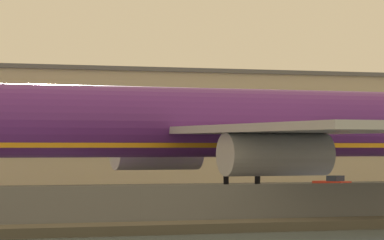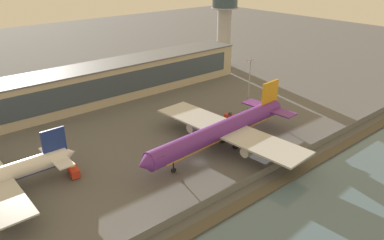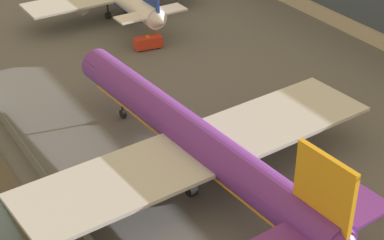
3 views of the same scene
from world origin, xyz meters
name	(u,v)px [view 1 (image 1 of 3)]	position (x,y,z in m)	size (l,w,h in m)	color
ground_plane	(72,211)	(0.00, 0.00, 0.00)	(500.00, 500.00, 0.00)	#565659
shoreline_seawall	(166,228)	(0.00, -20.50, 0.25)	(320.00, 3.00, 0.50)	#474238
perimeter_fence	(140,206)	(0.00, -16.00, 1.13)	(280.00, 0.10, 2.26)	slate
cargo_jet_purple	(208,126)	(10.49, 1.52, 5.92)	(57.75, 50.13, 15.53)	#602889
baggage_tug	(332,186)	(27.90, 16.21, 0.81)	(2.91, 3.58, 1.80)	red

